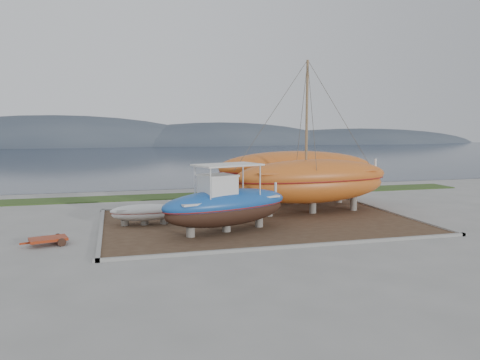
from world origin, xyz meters
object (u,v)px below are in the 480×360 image
object	(u,v)px
white_dinghy	(144,215)
orange_sailboat	(314,138)
blue_caique	(226,198)
orange_bare_hull	(296,178)
red_trailer	(48,241)

from	to	relation	value
white_dinghy	orange_sailboat	world-z (taller)	orange_sailboat
blue_caique	orange_bare_hull	size ratio (longest dim) A/B	0.66
orange_bare_hull	red_trailer	distance (m)	17.82
white_dinghy	red_trailer	size ratio (longest dim) A/B	1.51
orange_sailboat	orange_bare_hull	distance (m)	4.84
blue_caique	red_trailer	bearing A→B (deg)	163.29
blue_caique	orange_bare_hull	bearing A→B (deg)	28.34
white_dinghy	red_trailer	world-z (taller)	white_dinghy
orange_sailboat	white_dinghy	bearing A→B (deg)	179.78
white_dinghy	orange_bare_hull	size ratio (longest dim) A/B	0.33
blue_caique	white_dinghy	distance (m)	5.22
blue_caique	red_trailer	size ratio (longest dim) A/B	2.96
white_dinghy	orange_bare_hull	xyz separation A→B (m)	(11.13, 4.60, 1.29)
orange_bare_hull	blue_caique	bearing A→B (deg)	-126.26
white_dinghy	orange_sailboat	size ratio (longest dim) A/B	0.36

